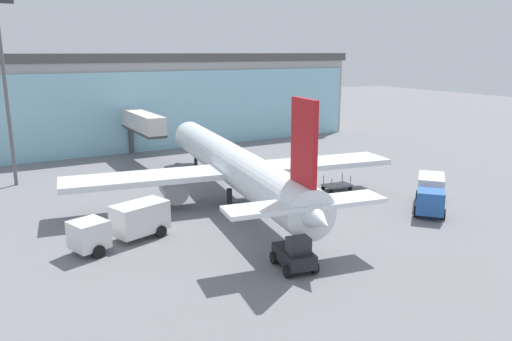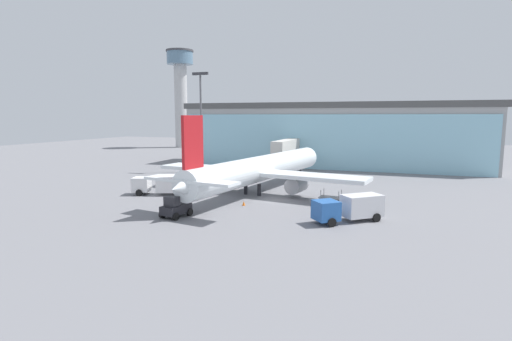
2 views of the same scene
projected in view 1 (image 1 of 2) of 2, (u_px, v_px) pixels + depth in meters
The scene contains 11 objects.
ground at pixel (287, 204), 45.34m from camera, with size 240.00×240.00×0.00m, color slate.
terminal_building at pixel (157, 99), 75.13m from camera, with size 62.97×14.10×13.30m.
jet_bridge at pixel (141, 123), 63.06m from camera, with size 2.35×13.36×6.12m.
apron_light_mast at pixel (4, 77), 49.46m from camera, with size 3.20×0.40×18.58m.
airplane at pixel (233, 165), 46.29m from camera, with size 30.81×37.19×10.68m.
catering_truck at pixel (124, 223), 36.01m from camera, with size 7.62×4.48×2.65m.
fuel_truck at pixel (431, 192), 43.93m from camera, with size 6.89×6.52×2.65m.
baggage_cart at pixel (337, 185), 49.87m from camera, with size 2.90×1.78×1.50m.
pushback_tug at pixel (295, 255), 31.67m from camera, with size 2.59×3.44×2.30m.
safety_cone_nose at pixel (290, 219), 40.52m from camera, with size 0.36×0.36×0.55m, color orange.
safety_cone_wingtip at pixel (92, 222), 39.88m from camera, with size 0.36×0.36×0.55m, color orange.
Camera 1 is at (-23.39, -36.65, 13.53)m, focal length 35.00 mm.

